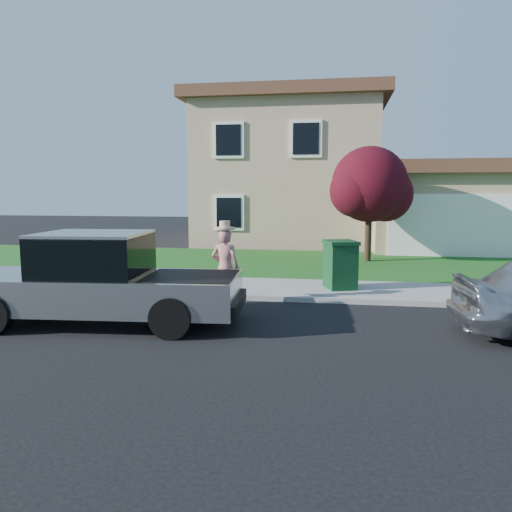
{
  "coord_description": "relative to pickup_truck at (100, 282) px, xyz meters",
  "views": [
    {
      "loc": [
        2.32,
        -8.19,
        2.47
      ],
      "look_at": [
        0.73,
        1.54,
        1.2
      ],
      "focal_mm": 35.0,
      "sensor_mm": 36.0,
      "label": 1
    }
  ],
  "objects": [
    {
      "name": "house",
      "position": [
        3.34,
        16.0,
        2.36
      ],
      "size": [
        14.0,
        11.3,
        6.85
      ],
      "color": "tan",
      "rests_on": "ground"
    },
    {
      "name": "pickup_truck",
      "position": [
        0.0,
        0.0,
        0.0
      ],
      "size": [
        5.37,
        2.2,
        1.73
      ],
      "rotation": [
        0.0,
        0.0,
        0.07
      ],
      "color": "black",
      "rests_on": "ground"
    },
    {
      "name": "woman",
      "position": [
        1.99,
        1.76,
        0.08
      ],
      "size": [
        0.66,
        0.47,
        1.86
      ],
      "rotation": [
        0.0,
        0.0,
        3.03
      ],
      "color": "#C6756C",
      "rests_on": "ground"
    },
    {
      "name": "sidewalk",
      "position": [
        3.03,
        3.61,
        -0.73
      ],
      "size": [
        40.0,
        2.0,
        0.15
      ],
      "primitive_type": "cube",
      "color": "gray",
      "rests_on": "ground"
    },
    {
      "name": "lawn",
      "position": [
        3.03,
        8.11,
        -0.75
      ],
      "size": [
        40.0,
        7.0,
        0.1
      ],
      "primitive_type": "cube",
      "color": "#194A15",
      "rests_on": "ground"
    },
    {
      "name": "curb",
      "position": [
        3.03,
        2.51,
        -0.74
      ],
      "size": [
        40.0,
        0.2,
        0.12
      ],
      "primitive_type": "cube",
      "color": "gray",
      "rests_on": "ground"
    },
    {
      "name": "ornamental_tree",
      "position": [
        5.45,
        8.91,
        1.79
      ],
      "size": [
        2.85,
        2.57,
        3.91
      ],
      "color": "black",
      "rests_on": "lawn"
    },
    {
      "name": "ground",
      "position": [
        2.03,
        -0.39,
        -0.8
      ],
      "size": [
        80.0,
        80.0,
        0.0
      ],
      "primitive_type": "plane",
      "color": "black",
      "rests_on": "ground"
    },
    {
      "name": "trash_bin",
      "position": [
        4.44,
        3.49,
        -0.07
      ],
      "size": [
        0.93,
        1.0,
        1.16
      ],
      "rotation": [
        0.0,
        0.0,
        0.33
      ],
      "color": "#0F3A1B",
      "rests_on": "sidewalk"
    }
  ]
}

